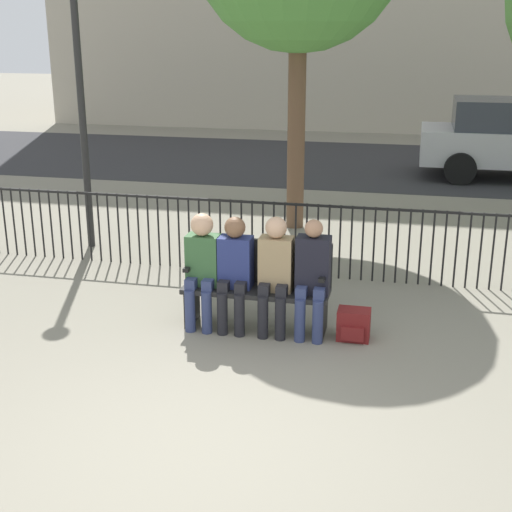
{
  "coord_description": "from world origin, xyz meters",
  "views": [
    {
      "loc": [
        1.51,
        -4.46,
        3.04
      ],
      "look_at": [
        0.0,
        2.29,
        0.8
      ],
      "focal_mm": 50.0,
      "sensor_mm": 36.0,
      "label": 1
    }
  ],
  "objects_px": {
    "seated_person_0": "(202,263)",
    "seated_person_3": "(312,273)",
    "seated_person_1": "(235,267)",
    "park_bench": "(258,282)",
    "backpack": "(354,325)",
    "seated_person_2": "(275,269)",
    "lamp_post": "(79,71)"
  },
  "relations": [
    {
      "from": "backpack",
      "to": "lamp_post",
      "type": "relative_size",
      "value": 0.09
    },
    {
      "from": "park_bench",
      "to": "lamp_post",
      "type": "height_order",
      "value": "lamp_post"
    },
    {
      "from": "lamp_post",
      "to": "park_bench",
      "type": "bearing_deg",
      "value": -37.57
    },
    {
      "from": "park_bench",
      "to": "backpack",
      "type": "relative_size",
      "value": 4.62
    },
    {
      "from": "park_bench",
      "to": "seated_person_1",
      "type": "distance_m",
      "value": 0.31
    },
    {
      "from": "seated_person_1",
      "to": "seated_person_2",
      "type": "xyz_separation_m",
      "value": [
        0.43,
        0.0,
        0.01
      ]
    },
    {
      "from": "park_bench",
      "to": "lamp_post",
      "type": "bearing_deg",
      "value": 142.43
    },
    {
      "from": "seated_person_3",
      "to": "seated_person_1",
      "type": "bearing_deg",
      "value": -179.91
    },
    {
      "from": "seated_person_1",
      "to": "lamp_post",
      "type": "relative_size",
      "value": 0.32
    },
    {
      "from": "seated_person_1",
      "to": "lamp_post",
      "type": "bearing_deg",
      "value": 138.81
    },
    {
      "from": "park_bench",
      "to": "seated_person_0",
      "type": "bearing_deg",
      "value": -167.42
    },
    {
      "from": "seated_person_1",
      "to": "seated_person_2",
      "type": "distance_m",
      "value": 0.43
    },
    {
      "from": "seated_person_0",
      "to": "seated_person_2",
      "type": "distance_m",
      "value": 0.77
    },
    {
      "from": "seated_person_1",
      "to": "seated_person_3",
      "type": "height_order",
      "value": "seated_person_3"
    },
    {
      "from": "seated_person_0",
      "to": "seated_person_3",
      "type": "height_order",
      "value": "seated_person_3"
    },
    {
      "from": "park_bench",
      "to": "seated_person_3",
      "type": "bearing_deg",
      "value": -11.98
    },
    {
      "from": "seated_person_0",
      "to": "lamp_post",
      "type": "height_order",
      "value": "lamp_post"
    },
    {
      "from": "seated_person_0",
      "to": "park_bench",
      "type": "bearing_deg",
      "value": 12.58
    },
    {
      "from": "park_bench",
      "to": "seated_person_3",
      "type": "height_order",
      "value": "seated_person_3"
    },
    {
      "from": "park_bench",
      "to": "seated_person_0",
      "type": "distance_m",
      "value": 0.61
    },
    {
      "from": "seated_person_2",
      "to": "seated_person_1",
      "type": "bearing_deg",
      "value": -179.81
    },
    {
      "from": "park_bench",
      "to": "seated_person_2",
      "type": "xyz_separation_m",
      "value": [
        0.21,
        -0.13,
        0.2
      ]
    },
    {
      "from": "seated_person_0",
      "to": "seated_person_1",
      "type": "bearing_deg",
      "value": -0.18
    },
    {
      "from": "seated_person_0",
      "to": "seated_person_3",
      "type": "bearing_deg",
      "value": 0.01
    },
    {
      "from": "seated_person_1",
      "to": "backpack",
      "type": "distance_m",
      "value": 1.34
    },
    {
      "from": "park_bench",
      "to": "backpack",
      "type": "bearing_deg",
      "value": -7.45
    },
    {
      "from": "seated_person_2",
      "to": "lamp_post",
      "type": "relative_size",
      "value": 0.33
    },
    {
      "from": "park_bench",
      "to": "seated_person_1",
      "type": "xyz_separation_m",
      "value": [
        -0.21,
        -0.13,
        0.19
      ]
    },
    {
      "from": "seated_person_2",
      "to": "backpack",
      "type": "bearing_deg",
      "value": -0.63
    },
    {
      "from": "seated_person_1",
      "to": "seated_person_0",
      "type": "bearing_deg",
      "value": 179.82
    },
    {
      "from": "seated_person_3",
      "to": "lamp_post",
      "type": "xyz_separation_m",
      "value": [
        -3.56,
        2.41,
        1.79
      ]
    },
    {
      "from": "lamp_post",
      "to": "seated_person_3",
      "type": "bearing_deg",
      "value": -34.1
    }
  ]
}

